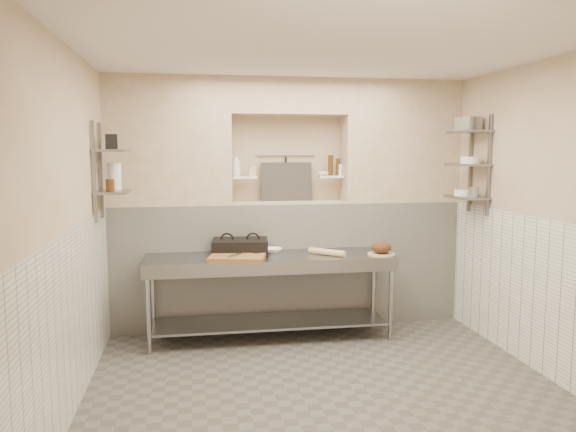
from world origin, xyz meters
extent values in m
cube|color=#48443F|center=(0.00, 0.00, -0.05)|extent=(4.00, 3.90, 0.10)
cube|color=silver|center=(0.00, 0.00, 2.85)|extent=(4.00, 3.90, 0.10)
cube|color=beige|center=(-2.05, 0.00, 1.40)|extent=(0.10, 3.90, 2.80)
cube|color=beige|center=(2.05, 0.00, 1.40)|extent=(0.10, 3.90, 2.80)
cube|color=beige|center=(0.00, 2.00, 1.40)|extent=(4.00, 0.10, 2.80)
cube|color=beige|center=(0.00, -2.00, 1.40)|extent=(4.00, 0.10, 2.80)
cube|color=white|center=(0.00, 1.75, 0.70)|extent=(4.00, 0.40, 1.40)
cube|color=beige|center=(0.00, 1.75, 1.41)|extent=(1.30, 0.40, 0.02)
cube|color=beige|center=(-1.33, 1.75, 2.10)|extent=(1.35, 0.40, 1.40)
cube|color=beige|center=(1.33, 1.75, 2.10)|extent=(1.35, 0.40, 1.40)
cube|color=beige|center=(0.00, 1.75, 2.60)|extent=(1.30, 0.40, 0.40)
cube|color=white|center=(-1.99, 0.00, 0.70)|extent=(0.02, 3.90, 1.40)
cube|color=white|center=(1.99, 0.00, 0.70)|extent=(0.02, 3.90, 1.40)
cube|color=white|center=(-0.50, 1.75, 1.70)|extent=(0.28, 0.16, 0.02)
cube|color=white|center=(0.50, 1.75, 1.70)|extent=(0.28, 0.16, 0.02)
cylinder|color=gray|center=(0.00, 1.92, 1.95)|extent=(0.70, 0.02, 0.02)
cylinder|color=black|center=(0.00, 1.90, 1.78)|extent=(0.02, 0.02, 0.30)
cube|color=#383330|center=(0.00, 1.85, 1.64)|extent=(0.60, 0.08, 0.45)
cube|color=slate|center=(-1.98, 1.25, 1.80)|extent=(0.03, 0.03, 0.95)
cube|color=slate|center=(-1.98, 0.85, 1.80)|extent=(0.03, 0.03, 0.95)
cube|color=slate|center=(-1.84, 1.05, 1.60)|extent=(0.30, 0.50, 0.02)
cube|color=slate|center=(-1.84, 1.05, 2.00)|extent=(0.30, 0.50, 0.03)
cube|color=slate|center=(1.98, 1.25, 1.85)|extent=(0.03, 0.03, 1.05)
cube|color=slate|center=(1.98, 0.85, 1.85)|extent=(0.03, 0.03, 1.05)
cube|color=slate|center=(1.84, 1.05, 1.50)|extent=(0.30, 0.50, 0.02)
cube|color=slate|center=(1.84, 1.05, 1.85)|extent=(0.30, 0.50, 0.02)
cube|color=slate|center=(1.84, 1.05, 2.20)|extent=(0.30, 0.50, 0.03)
cube|color=gray|center=(-0.28, 1.20, 0.88)|extent=(2.60, 0.70, 0.04)
cube|color=gray|center=(-0.28, 1.20, 0.18)|extent=(2.45, 0.60, 0.03)
cube|color=gray|center=(-0.28, 0.87, 0.82)|extent=(2.60, 0.02, 0.12)
cylinder|color=gray|center=(-1.52, 0.91, 0.43)|extent=(0.04, 0.04, 0.86)
cylinder|color=gray|center=(-1.52, 1.49, 0.43)|extent=(0.04, 0.04, 0.86)
cylinder|color=gray|center=(0.96, 0.91, 0.43)|extent=(0.04, 0.04, 0.86)
cylinder|color=gray|center=(0.96, 1.49, 0.43)|extent=(0.04, 0.04, 0.86)
cube|color=black|center=(-0.59, 1.33, 0.95)|extent=(0.62, 0.48, 0.11)
cube|color=black|center=(-0.59, 1.33, 1.03)|extent=(0.62, 0.48, 0.05)
cube|color=olive|center=(-0.65, 0.98, 0.92)|extent=(0.62, 0.49, 0.05)
cube|color=gray|center=(-0.36, 1.11, 0.95)|extent=(0.24, 0.10, 0.01)
cylinder|color=gray|center=(-0.67, 0.97, 0.96)|extent=(0.18, 0.24, 0.03)
imported|color=white|center=(-0.23, 1.37, 0.92)|extent=(0.21, 0.21, 0.05)
cylinder|color=tan|center=(0.31, 1.11, 0.93)|extent=(0.36, 0.34, 0.07)
cylinder|color=tan|center=(0.88, 1.03, 0.91)|extent=(0.29, 0.29, 0.02)
ellipsoid|color=#4C2D19|center=(0.88, 1.03, 0.98)|extent=(0.21, 0.21, 0.13)
imported|color=white|center=(-0.59, 1.74, 1.84)|extent=(0.12, 0.12, 0.25)
cube|color=beige|center=(-0.41, 1.77, 1.77)|extent=(0.07, 0.07, 0.11)
imported|color=white|center=(0.40, 1.72, 1.73)|extent=(0.16, 0.16, 0.04)
cylinder|color=#40260E|center=(0.59, 1.76, 1.81)|extent=(0.05, 0.05, 0.20)
cylinder|color=#40260E|center=(0.51, 1.78, 1.83)|extent=(0.06, 0.06, 0.24)
cylinder|color=white|center=(0.61, 1.77, 1.78)|extent=(0.08, 0.08, 0.13)
cylinder|color=white|center=(-1.84, 1.20, 1.74)|extent=(0.13, 0.13, 0.26)
cylinder|color=#40260E|center=(-1.84, 0.88, 1.67)|extent=(0.08, 0.08, 0.12)
cube|color=black|center=(-1.84, 1.06, 2.08)|extent=(0.13, 0.13, 0.14)
cylinder|color=white|center=(1.84, 1.11, 1.54)|extent=(0.22, 0.22, 0.06)
cylinder|color=gray|center=(1.84, 0.90, 1.57)|extent=(0.11, 0.11, 0.11)
cylinder|color=white|center=(1.84, 1.00, 1.90)|extent=(0.20, 0.20, 0.07)
cube|color=gray|center=(1.84, 1.07, 2.28)|extent=(0.24, 0.27, 0.14)
camera|label=1|loc=(-1.07, -4.58, 1.99)|focal=35.00mm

